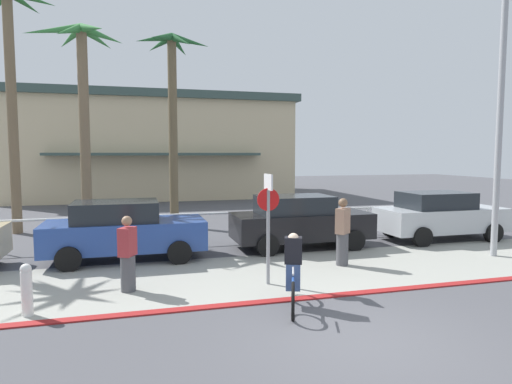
# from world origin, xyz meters

# --- Properties ---
(ground_plane) EXTENTS (80.00, 80.00, 0.00)m
(ground_plane) POSITION_xyz_m (0.00, 10.00, 0.00)
(ground_plane) COLOR #4C4C51
(sidewalk_strip) EXTENTS (44.00, 4.00, 0.02)m
(sidewalk_strip) POSITION_xyz_m (0.00, 4.20, 0.01)
(sidewalk_strip) COLOR #9E9E93
(sidewalk_strip) RESTS_ON ground
(curb_paint) EXTENTS (44.00, 0.24, 0.03)m
(curb_paint) POSITION_xyz_m (0.00, 2.20, 0.01)
(curb_paint) COLOR maroon
(curb_paint) RESTS_ON ground
(building_backdrop) EXTENTS (18.99, 12.53, 7.02)m
(building_backdrop) POSITION_xyz_m (-2.10, 27.55, 3.53)
(building_backdrop) COLOR beige
(building_backdrop) RESTS_ON ground
(rail_fence) EXTENTS (19.77, 0.08, 1.04)m
(rail_fence) POSITION_xyz_m (0.00, 8.50, 0.84)
(rail_fence) COLOR white
(rail_fence) RESTS_ON ground
(stop_sign_bike_lane) EXTENTS (0.52, 0.56, 2.56)m
(stop_sign_bike_lane) POSITION_xyz_m (-0.59, 3.35, 1.68)
(stop_sign_bike_lane) COLOR gray
(stop_sign_bike_lane) RESTS_ON ground
(bollard_0) EXTENTS (0.20, 0.20, 1.00)m
(bollard_0) POSITION_xyz_m (-5.48, 2.64, 0.52)
(bollard_0) COLOR white
(bollard_0) RESTS_ON ground
(streetlight_curb) EXTENTS (0.24, 2.54, 7.50)m
(streetlight_curb) POSITION_xyz_m (6.65, 4.02, 4.28)
(streetlight_curb) COLOR #9EA0A5
(streetlight_curb) RESTS_ON ground
(palm_tree_1) EXTENTS (3.51, 3.18, 9.06)m
(palm_tree_1) POSITION_xyz_m (-7.80, 12.25, 6.45)
(palm_tree_1) COLOR #756047
(palm_tree_1) RESTS_ON ground
(palm_tree_2) EXTENTS (3.35, 3.15, 7.57)m
(palm_tree_2) POSITION_xyz_m (-5.19, 10.80, 5.52)
(palm_tree_2) COLOR #756047
(palm_tree_2) RESTS_ON ground
(palm_tree_3) EXTENTS (2.98, 3.18, 7.87)m
(palm_tree_3) POSITION_xyz_m (-1.93, 12.29, 5.65)
(palm_tree_3) COLOR brown
(palm_tree_3) RESTS_ON ground
(car_blue_1) EXTENTS (4.40, 2.02, 1.69)m
(car_blue_1) POSITION_xyz_m (-3.83, 6.69, 0.87)
(car_blue_1) COLOR #284793
(car_blue_1) RESTS_ON ground
(car_black_2) EXTENTS (4.40, 2.02, 1.69)m
(car_black_2) POSITION_xyz_m (1.58, 6.92, 0.87)
(car_black_2) COLOR black
(car_black_2) RESTS_ON ground
(car_silver_3) EXTENTS (4.40, 2.02, 1.69)m
(car_silver_3) POSITION_xyz_m (6.80, 6.84, 0.87)
(car_silver_3) COLOR #B2B7BC
(car_silver_3) RESTS_ON ground
(cyclist_blue_0) EXTENTS (0.69, 1.73, 1.50)m
(cyclist_blue_0) POSITION_xyz_m (-0.56, 1.79, 0.69)
(cyclist_blue_0) COLOR black
(cyclist_blue_0) RESTS_ON ground
(pedestrian_0) EXTENTS (0.43, 0.48, 1.68)m
(pedestrian_0) POSITION_xyz_m (-3.69, 3.66, 0.78)
(pedestrian_0) COLOR #4C4C51
(pedestrian_0) RESTS_ON ground
(pedestrian_1) EXTENTS (0.48, 0.45, 1.84)m
(pedestrian_1) POSITION_xyz_m (1.85, 4.46, 0.86)
(pedestrian_1) COLOR #4C4C51
(pedestrian_1) RESTS_ON ground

